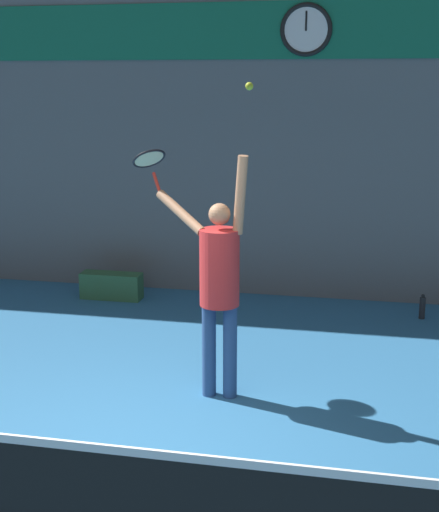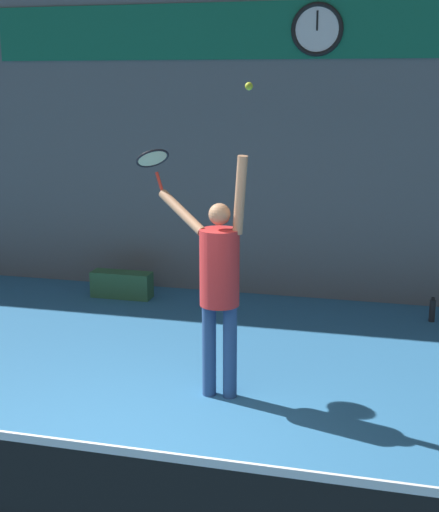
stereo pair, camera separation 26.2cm
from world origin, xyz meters
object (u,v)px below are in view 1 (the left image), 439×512
Objects in this scene: tennis_player at (219,278)px; equipment_bag at (112,286)px; water_bottle at (422,308)px; scoreboard_clock at (306,30)px; tennis_ball at (249,86)px; tennis_racket at (150,161)px.

tennis_player is 2.74× the size of equipment_bag.
tennis_player reaches higher than water_bottle.
tennis_player is 3.53m from equipment_bag.
scoreboard_clock is 9.74× the size of tennis_ball.
tennis_ball is 0.22× the size of water_bottle.
water_bottle is 4.07m from equipment_bag.
tennis_racket is 1.42× the size of water_bottle.
tennis_ball is at bearing -28.90° from tennis_racket.
tennis_player is at bearing -34.78° from tennis_racket.
scoreboard_clock is 3.29m from tennis_racket.
water_bottle is 0.37× the size of equipment_bag.
equipment_bag is at bearing 179.61° from water_bottle.
tennis_player is 3.51m from water_bottle.
scoreboard_clock is at bearing 87.03° from tennis_ball.
tennis_ball is (0.27, -0.03, 1.69)m from tennis_player.
equipment_bag is (-2.04, 2.71, -0.97)m from tennis_player.
tennis_player reaches higher than tennis_racket.
tennis_racket is at bearing -59.95° from equipment_bag.
scoreboard_clock reaches higher than equipment_bag.
scoreboard_clock is at bearing 159.38° from water_bottle.
scoreboard_clock is 1.50× the size of tennis_racket.
tennis_ball is (1.07, -0.59, 0.71)m from tennis_racket.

